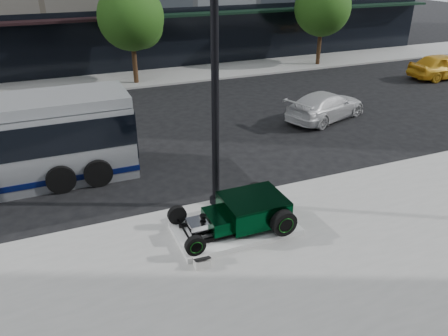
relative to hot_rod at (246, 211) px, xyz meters
name	(u,v)px	position (x,y,z in m)	size (l,w,h in m)	color
ground	(188,177)	(-0.45, 3.86, -0.70)	(120.00, 120.00, 0.00)	black
sidewalk_far	(117,81)	(-0.45, 17.86, -0.64)	(70.00, 4.00, 0.12)	gray
street_trees	(133,19)	(0.69, 16.93, 3.07)	(29.80, 3.80, 5.70)	black
display_plinth	(235,228)	(-0.33, 0.00, -0.50)	(3.40, 1.80, 0.15)	silver
hot_rod	(246,211)	(0.00, 0.00, 0.00)	(3.22, 2.00, 0.81)	black
info_plaque	(202,262)	(-1.72, -1.10, -0.45)	(0.42, 0.32, 0.31)	silver
lamppost	(215,98)	(-0.25, 1.66, 2.80)	(0.40, 0.40, 7.32)	black
white_sedan	(326,106)	(7.57, 7.17, -0.04)	(1.84, 4.53, 1.31)	silver
yellow_taxi	(444,66)	(18.89, 10.80, 0.08)	(1.85, 4.59, 1.56)	gold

